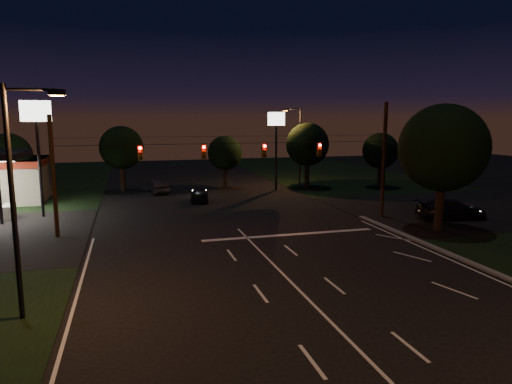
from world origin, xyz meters
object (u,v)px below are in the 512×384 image
object	(u,v)px
car_oncoming_a	(199,194)
car_oncoming_b	(158,186)
car_cross	(451,209)
tree_right_near	(442,149)
utility_pole_right	(381,216)

from	to	relation	value
car_oncoming_a	car_oncoming_b	xyz separation A→B (m)	(-3.46, 6.01, 0.02)
car_oncoming_b	car_cross	xyz separation A→B (m)	(21.18, -18.94, 0.07)
car_oncoming_a	car_cross	bearing A→B (deg)	152.09
tree_right_near	car_cross	size ratio (longest dim) A/B	1.63
car_oncoming_a	car_oncoming_b	world-z (taller)	car_oncoming_b
tree_right_near	car_cross	distance (m)	6.38
tree_right_near	car_cross	xyz separation A→B (m)	(3.20, 2.56, -4.90)
utility_pole_right	car_oncoming_b	world-z (taller)	utility_pole_right
car_oncoming_a	car_cross	distance (m)	21.93
car_oncoming_a	car_oncoming_b	distance (m)	6.93
tree_right_near	car_cross	bearing A→B (deg)	38.70
car_oncoming_b	car_cross	distance (m)	28.41
car_oncoming_b	tree_right_near	bearing A→B (deg)	120.58
car_oncoming_b	utility_pole_right	bearing A→B (deg)	125.31
utility_pole_right	car_cross	size ratio (longest dim) A/B	1.67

